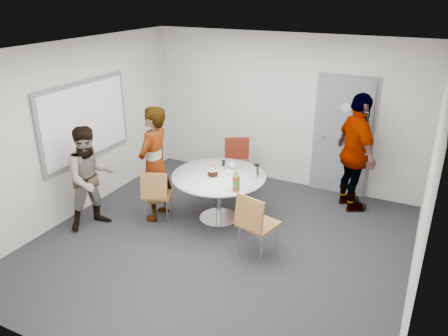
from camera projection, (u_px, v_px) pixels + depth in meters
The scene contains 15 objects.
floor at pixel (220, 244), 6.24m from camera, with size 5.00×5.00×0.00m, color black.
ceiling at pixel (219, 51), 5.19m from camera, with size 5.00×5.00×0.00m, color silver.
wall_back at pixel (283, 111), 7.78m from camera, with size 5.00×5.00×0.00m, color silver.
wall_left at pixel (75, 130), 6.73m from camera, with size 5.00×5.00×0.00m, color silver.
wall_right at pixel (427, 194), 4.69m from camera, with size 5.00×5.00×0.00m, color silver.
wall_front at pixel (85, 253), 3.65m from camera, with size 5.00×5.00×0.00m, color silver.
door at pixel (343, 137), 7.44m from camera, with size 1.02×0.17×2.12m.
whiteboard at pixel (86, 121), 6.84m from camera, with size 0.04×1.90×1.25m.
table at pixel (220, 182), 6.66m from camera, with size 1.44×1.44×1.05m.
chair_near_left at pixel (156, 192), 6.60m from camera, with size 0.54×0.57×0.88m.
chair_near_right at pixel (254, 220), 5.71m from camera, with size 0.55×0.58×0.94m.
chair_far at pixel (237, 159), 7.71m from camera, with size 0.62×0.64×0.95m.
person_main at pixel (155, 164), 6.64m from camera, with size 0.66×0.43×1.81m, color #A5C6EA.
person_left at pixel (91, 178), 6.44m from camera, with size 0.77×0.60×1.58m, color white.
person_right at pixel (356, 153), 6.89m from camera, with size 1.13×0.47×1.93m, color black.
Camera 1 is at (2.41, -4.75, 3.42)m, focal length 35.00 mm.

